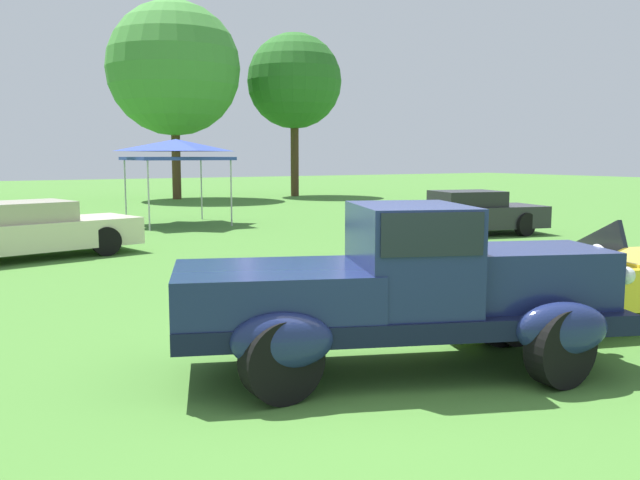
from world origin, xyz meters
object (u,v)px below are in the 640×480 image
object	(u,v)px
neighbor_convertible	(583,279)
show_car_cream	(28,231)
canopy_tent_right_field	(176,148)
show_car_charcoal	(471,213)
feature_pickup_truck	(402,287)

from	to	relation	value
neighbor_convertible	show_car_cream	xyz separation A→B (m)	(-5.51, 9.75, 0.02)
canopy_tent_right_field	neighbor_convertible	bearing A→B (deg)	-88.49
neighbor_convertible	show_car_cream	distance (m)	11.20
show_car_cream	show_car_charcoal	xyz separation A→B (m)	(11.24, -1.48, -0.00)
feature_pickup_truck	neighbor_convertible	bearing A→B (deg)	7.03
show_car_charcoal	canopy_tent_right_field	bearing A→B (deg)	131.80
show_car_cream	show_car_charcoal	size ratio (longest dim) A/B	1.11
show_car_charcoal	canopy_tent_right_field	size ratio (longest dim) A/B	1.48
feature_pickup_truck	canopy_tent_right_field	bearing A→B (deg)	79.46
feature_pickup_truck	canopy_tent_right_field	world-z (taller)	canopy_tent_right_field
show_car_cream	canopy_tent_right_field	size ratio (longest dim) A/B	1.65
neighbor_convertible	canopy_tent_right_field	size ratio (longest dim) A/B	1.60
show_car_cream	canopy_tent_right_field	xyz separation A→B (m)	(5.11, 5.37, 1.82)
show_car_cream	show_car_charcoal	bearing A→B (deg)	-7.52
show_car_charcoal	feature_pickup_truck	bearing A→B (deg)	-136.12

